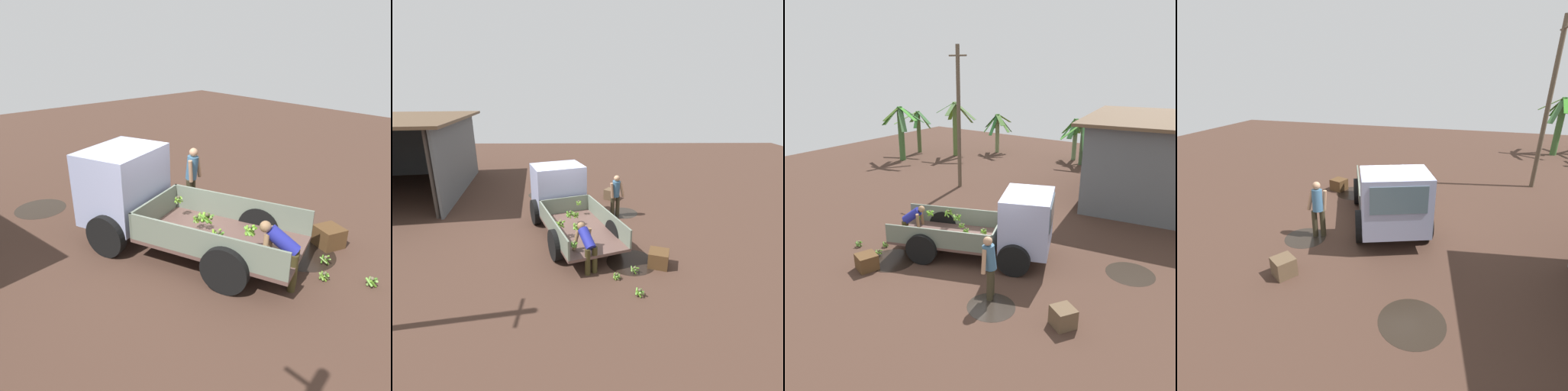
# 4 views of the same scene
# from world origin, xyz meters

# --- Properties ---
(ground) EXTENTS (36.00, 36.00, 0.00)m
(ground) POSITION_xyz_m (0.00, 0.00, 0.00)
(ground) COLOR #432D23
(mud_patch_0) EXTENTS (1.31, 1.31, 0.01)m
(mud_patch_0) POSITION_xyz_m (3.39, 1.38, 0.00)
(mud_patch_0) COLOR black
(mud_patch_0) RESTS_ON ground
(mud_patch_1) EXTENTS (1.16, 1.16, 0.01)m
(mud_patch_1) POSITION_xyz_m (1.09, -2.08, 0.00)
(mud_patch_1) COLOR black
(mud_patch_1) RESTS_ON ground
(mud_patch_2) EXTENTS (1.40, 1.40, 0.01)m
(mud_patch_2) POSITION_xyz_m (-2.57, -1.88, 0.00)
(mud_patch_2) COLOR black
(mud_patch_2) RESTS_ON ground
(cargo_truck) EXTENTS (4.99, 3.31, 2.06)m
(cargo_truck) POSITION_xyz_m (0.17, 0.23, 1.06)
(cargo_truck) COLOR brown
(cargo_truck) RESTS_ON ground
(warehouse_shed) EXTENTS (8.81, 7.64, 3.50)m
(warehouse_shed) POSITION_xyz_m (4.15, 8.17, 2.52)
(warehouse_shed) COLOR #55585B
(warehouse_shed) RESTS_ON ground
(person_foreground_visitor) EXTENTS (0.45, 0.60, 1.63)m
(person_foreground_visitor) POSITION_xyz_m (0.82, -1.76, 0.90)
(person_foreground_visitor) COLOR #352F1E
(person_foreground_visitor) RESTS_ON ground
(person_worker_loading) EXTENTS (0.75, 0.72, 1.26)m
(person_worker_loading) POSITION_xyz_m (-2.92, -0.63, 0.75)
(person_worker_loading) COLOR #383017
(person_worker_loading) RESTS_ON ground
(banana_bunch_on_ground_0) EXTENTS (0.23, 0.23, 0.20)m
(banana_bunch_on_ground_0) POSITION_xyz_m (-4.08, -1.85, 0.11)
(banana_bunch_on_ground_0) COLOR brown
(banana_bunch_on_ground_0) RESTS_ON ground
(banana_bunch_on_ground_1) EXTENTS (0.24, 0.23, 0.19)m
(banana_bunch_on_ground_1) POSITION_xyz_m (-3.11, -1.88, 0.12)
(banana_bunch_on_ground_1) COLOR brown
(banana_bunch_on_ground_1) RESTS_ON ground
(banana_bunch_on_ground_2) EXTENTS (0.21, 0.21, 0.17)m
(banana_bunch_on_ground_2) POSITION_xyz_m (-3.38, -1.38, 0.09)
(banana_bunch_on_ground_2) COLOR brown
(banana_bunch_on_ground_2) RESTS_ON ground
(wooden_crate_0) EXTENTS (0.67, 0.67, 0.44)m
(wooden_crate_0) POSITION_xyz_m (-2.75, -2.60, 0.22)
(wooden_crate_0) COLOR #50351C
(wooden_crate_0) RESTS_ON ground
(wooden_crate_1) EXTENTS (0.65, 0.65, 0.45)m
(wooden_crate_1) POSITION_xyz_m (2.76, -1.74, 0.23)
(wooden_crate_1) COLOR brown
(wooden_crate_1) RESTS_ON ground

